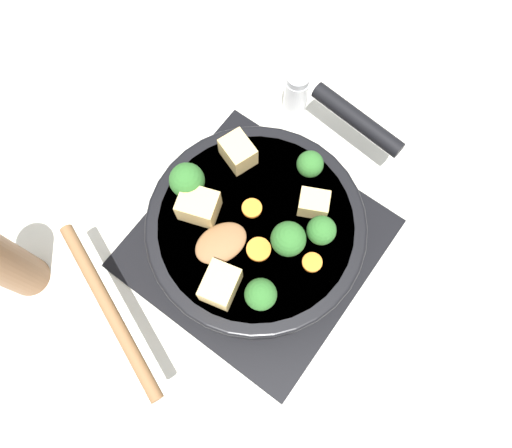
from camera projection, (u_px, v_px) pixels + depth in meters
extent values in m
plane|color=silver|center=(256.00, 244.00, 0.71)|extent=(2.40, 2.40, 0.00)
cube|color=black|center=(256.00, 243.00, 0.71)|extent=(0.31, 0.31, 0.01)
torus|color=black|center=(256.00, 239.00, 0.69)|extent=(0.24, 0.24, 0.01)
cube|color=black|center=(256.00, 239.00, 0.69)|extent=(0.01, 0.23, 0.01)
cube|color=black|center=(256.00, 239.00, 0.69)|extent=(0.23, 0.01, 0.01)
cylinder|color=black|center=(256.00, 231.00, 0.66)|extent=(0.28, 0.28, 0.06)
cylinder|color=#5B3316|center=(256.00, 230.00, 0.65)|extent=(0.25, 0.25, 0.05)
torus|color=black|center=(256.00, 225.00, 0.63)|extent=(0.28, 0.28, 0.01)
cylinder|color=black|center=(357.00, 120.00, 0.69)|extent=(0.04, 0.15, 0.02)
ellipsoid|color=brown|center=(221.00, 243.00, 0.61)|extent=(0.08, 0.07, 0.01)
cylinder|color=brown|center=(109.00, 309.00, 0.59)|extent=(0.10, 0.23, 0.02)
cube|color=#DBB770|center=(199.00, 206.00, 0.62)|extent=(0.05, 0.06, 0.04)
cube|color=#DBB770|center=(220.00, 285.00, 0.58)|extent=(0.05, 0.05, 0.04)
cube|color=#DBB770|center=(238.00, 152.00, 0.64)|extent=(0.05, 0.05, 0.03)
cube|color=#DBB770|center=(314.00, 203.00, 0.62)|extent=(0.04, 0.05, 0.03)
cylinder|color=#709956|center=(261.00, 298.00, 0.59)|extent=(0.01, 0.01, 0.01)
sphere|color=#2D6628|center=(261.00, 294.00, 0.57)|extent=(0.04, 0.04, 0.04)
cylinder|color=#709956|center=(189.00, 188.00, 0.64)|extent=(0.01, 0.01, 0.01)
sphere|color=#2D6628|center=(187.00, 180.00, 0.62)|extent=(0.04, 0.04, 0.04)
cylinder|color=#709956|center=(287.00, 245.00, 0.61)|extent=(0.01, 0.01, 0.01)
sphere|color=#2D6628|center=(288.00, 239.00, 0.59)|extent=(0.04, 0.04, 0.04)
cylinder|color=#709956|center=(309.00, 170.00, 0.65)|extent=(0.01, 0.01, 0.01)
sphere|color=#2D6628|center=(310.00, 164.00, 0.63)|extent=(0.03, 0.03, 0.03)
cylinder|color=#709956|center=(319.00, 235.00, 0.62)|extent=(0.01, 0.01, 0.01)
sphere|color=#2D6628|center=(321.00, 230.00, 0.60)|extent=(0.04, 0.04, 0.04)
cylinder|color=orange|center=(259.00, 249.00, 0.62)|extent=(0.03, 0.03, 0.01)
cylinder|color=orange|center=(314.00, 259.00, 0.61)|extent=(0.02, 0.02, 0.01)
cylinder|color=orange|center=(252.00, 208.00, 0.63)|extent=(0.03, 0.03, 0.01)
cylinder|color=brown|center=(1.00, 261.00, 0.61)|extent=(0.05, 0.05, 0.17)
cylinder|color=white|center=(296.00, 96.00, 0.75)|extent=(0.04, 0.04, 0.07)
cylinder|color=#B7B7BC|center=(298.00, 78.00, 0.70)|extent=(0.03, 0.03, 0.01)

